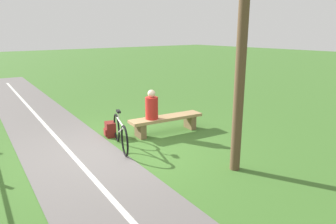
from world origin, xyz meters
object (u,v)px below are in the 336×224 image
(bench, at_px, (166,121))
(backpack, at_px, (110,129))
(tree_far_left, at_px, (238,52))
(person_seated, at_px, (152,106))
(bicycle, at_px, (120,133))

(bench, height_order, backpack, bench)
(backpack, xyz_separation_m, tree_far_left, (-1.00, 3.26, 2.12))
(bench, bearing_deg, person_seated, -0.00)
(bench, height_order, bicycle, bicycle)
(bench, bearing_deg, backpack, -18.39)
(backpack, bearing_deg, bench, 154.15)
(bench, distance_m, person_seated, 0.64)
(backpack, distance_m, tree_far_left, 4.02)
(tree_far_left, bearing_deg, bicycle, -63.51)
(person_seated, height_order, tree_far_left, tree_far_left)
(bicycle, relative_size, tree_far_left, 0.33)
(bicycle, relative_size, backpack, 4.25)
(person_seated, relative_size, tree_far_left, 0.16)
(backpack, bearing_deg, person_seated, 146.90)
(person_seated, height_order, backpack, person_seated)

